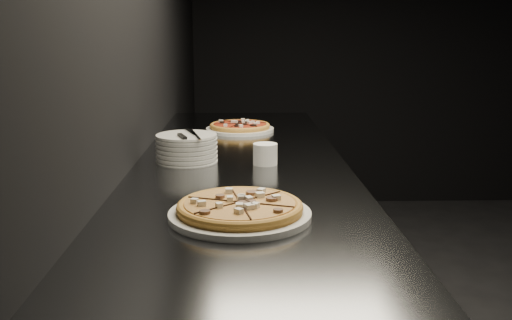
{
  "coord_description": "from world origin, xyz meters",
  "views": [
    {
      "loc": [
        -2.13,
        -2.0,
        1.37
      ],
      "look_at": [
        -2.08,
        -0.17,
        0.96
      ],
      "focal_mm": 40.0,
      "sensor_mm": 36.0,
      "label": 1
    }
  ],
  "objects_px": {
    "pizza_mushroom": "(240,209)",
    "pizza_tomato": "(240,127)",
    "ramekin": "(265,153)",
    "counter": "(242,279)",
    "plate_stack": "(187,148)",
    "cutlery": "(188,134)"
  },
  "relations": [
    {
      "from": "pizza_mushroom",
      "to": "pizza_tomato",
      "type": "relative_size",
      "value": 1.26
    },
    {
      "from": "pizza_tomato",
      "to": "ramekin",
      "type": "relative_size",
      "value": 3.77
    },
    {
      "from": "counter",
      "to": "pizza_tomato",
      "type": "distance_m",
      "value": 0.78
    },
    {
      "from": "pizza_tomato",
      "to": "plate_stack",
      "type": "xyz_separation_m",
      "value": [
        -0.19,
        -0.62,
        0.03
      ]
    },
    {
      "from": "pizza_mushroom",
      "to": "counter",
      "type": "bearing_deg",
      "value": 89.82
    },
    {
      "from": "pizza_tomato",
      "to": "plate_stack",
      "type": "relative_size",
      "value": 1.48
    },
    {
      "from": "pizza_mushroom",
      "to": "ramekin",
      "type": "height_order",
      "value": "ramekin"
    },
    {
      "from": "pizza_tomato",
      "to": "plate_stack",
      "type": "distance_m",
      "value": 0.65
    },
    {
      "from": "counter",
      "to": "plate_stack",
      "type": "bearing_deg",
      "value": -176.04
    },
    {
      "from": "counter",
      "to": "pizza_mushroom",
      "type": "bearing_deg",
      "value": -90.18
    },
    {
      "from": "plate_stack",
      "to": "cutlery",
      "type": "distance_m",
      "value": 0.05
    },
    {
      "from": "counter",
      "to": "pizza_mushroom",
      "type": "height_order",
      "value": "pizza_mushroom"
    },
    {
      "from": "pizza_tomato",
      "to": "ramekin",
      "type": "xyz_separation_m",
      "value": [
        0.09,
        -0.68,
        0.02
      ]
    },
    {
      "from": "counter",
      "to": "cutlery",
      "type": "distance_m",
      "value": 0.59
    },
    {
      "from": "plate_stack",
      "to": "ramekin",
      "type": "height_order",
      "value": "plate_stack"
    },
    {
      "from": "counter",
      "to": "plate_stack",
      "type": "xyz_separation_m",
      "value": [
        -0.19,
        -0.01,
        0.51
      ]
    },
    {
      "from": "pizza_mushroom",
      "to": "ramekin",
      "type": "distance_m",
      "value": 0.59
    },
    {
      "from": "pizza_tomato",
      "to": "cutlery",
      "type": "relative_size",
      "value": 1.38
    },
    {
      "from": "pizza_tomato",
      "to": "ramekin",
      "type": "distance_m",
      "value": 0.69
    },
    {
      "from": "counter",
      "to": "pizza_mushroom",
      "type": "relative_size",
      "value": 6.09
    },
    {
      "from": "pizza_mushroom",
      "to": "pizza_tomato",
      "type": "xyz_separation_m",
      "value": [
        -0.0,
        1.26,
        -0.0
      ]
    },
    {
      "from": "pizza_mushroom",
      "to": "pizza_tomato",
      "type": "distance_m",
      "value": 1.26
    }
  ]
}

